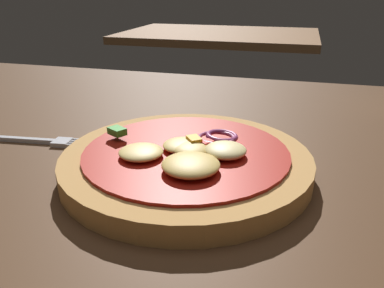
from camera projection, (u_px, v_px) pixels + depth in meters
name	position (u px, v px, depth m)	size (l,w,h in m)	color
dining_table	(189.00, 189.00, 0.36)	(1.37, 0.82, 0.03)	#4C301C
pizza	(186.00, 161.00, 0.36)	(0.23, 0.23, 0.03)	tan
fork	(40.00, 141.00, 0.42)	(0.17, 0.03, 0.00)	silver
background_table	(220.00, 36.00, 1.39)	(0.69, 0.46, 0.03)	brown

